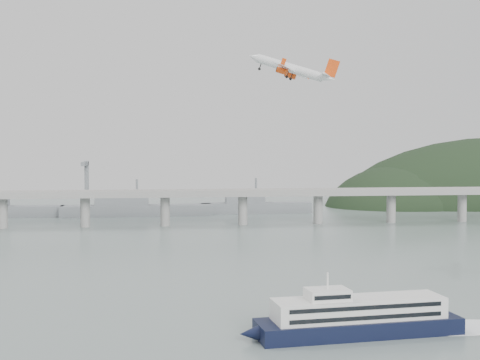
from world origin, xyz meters
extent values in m
plane|color=slate|center=(0.00, 0.00, 0.00)|extent=(900.00, 900.00, 0.00)
cube|color=gray|center=(0.00, 200.00, 20.00)|extent=(800.00, 22.00, 2.20)
cube|color=gray|center=(0.00, 189.50, 22.00)|extent=(800.00, 0.60, 1.80)
cube|color=gray|center=(0.00, 210.50, 22.00)|extent=(800.00, 0.60, 1.80)
cylinder|color=gray|center=(-130.00, 200.00, 9.50)|extent=(6.00, 6.00, 21.00)
cylinder|color=gray|center=(-80.00, 200.00, 9.50)|extent=(6.00, 6.00, 21.00)
cylinder|color=gray|center=(-30.00, 200.00, 9.50)|extent=(6.00, 6.00, 21.00)
cylinder|color=gray|center=(20.00, 200.00, 9.50)|extent=(6.00, 6.00, 21.00)
cylinder|color=gray|center=(70.00, 200.00, 9.50)|extent=(6.00, 6.00, 21.00)
cylinder|color=gray|center=(120.00, 200.00, 9.50)|extent=(6.00, 6.00, 21.00)
cylinder|color=gray|center=(170.00, 200.00, 9.50)|extent=(6.00, 6.00, 21.00)
ellipsoid|color=black|center=(175.00, 320.00, -12.00)|extent=(140.00, 110.00, 96.00)
cube|color=slate|center=(-50.00, 265.00, 4.00)|extent=(110.55, 21.43, 8.00)
cube|color=slate|center=(-61.00, 265.00, 12.00)|extent=(39.01, 16.73, 8.00)
cylinder|color=slate|center=(-50.00, 265.00, 20.00)|extent=(1.60, 1.60, 14.00)
cube|color=slate|center=(40.00, 275.00, 4.00)|extent=(85.00, 13.60, 8.00)
cube|color=slate|center=(31.50, 275.00, 12.00)|extent=(29.75, 11.90, 8.00)
cylinder|color=slate|center=(40.00, 275.00, 20.00)|extent=(1.60, 1.60, 14.00)
cube|color=slate|center=(-90.00, 300.00, 20.00)|extent=(3.00, 3.00, 40.00)
cube|color=slate|center=(-90.00, 290.00, 38.00)|extent=(3.00, 28.00, 3.00)
cube|color=black|center=(18.33, -49.25, 2.18)|extent=(55.43, 18.28, 4.35)
cone|color=black|center=(-10.91, -52.10, 2.18)|extent=(5.84, 4.86, 4.35)
cube|color=silver|center=(18.33, -49.25, 7.07)|extent=(46.55, 15.27, 5.44)
cube|color=black|center=(18.87, -54.72, 8.49)|extent=(41.18, 4.19, 1.09)
cube|color=black|center=(18.87, -54.72, 5.88)|extent=(41.18, 4.19, 1.09)
cube|color=black|center=(17.80, -43.78, 8.49)|extent=(41.18, 4.19, 1.09)
cube|color=black|center=(17.80, -43.78, 5.88)|extent=(41.18, 4.19, 1.09)
cube|color=silver|center=(9.67, -50.09, 11.21)|extent=(11.57, 8.64, 2.83)
cube|color=black|center=(10.04, -53.94, 11.21)|extent=(9.76, 1.08, 1.09)
cylinder|color=silver|center=(9.67, -50.09, 14.69)|extent=(0.59, 0.59, 4.35)
ellipsoid|color=white|center=(48.67, -46.29, 0.05)|extent=(32.72, 18.64, 0.22)
cylinder|color=white|center=(23.70, 68.76, 84.77)|extent=(28.23, 20.02, 13.73)
cone|color=white|center=(8.95, 77.10, 90.41)|extent=(6.82, 6.30, 5.29)
cone|color=white|center=(39.08, 60.09, 79.49)|extent=(7.65, 6.56, 5.64)
cube|color=white|center=(24.29, 68.36, 83.36)|extent=(22.84, 35.95, 4.02)
cube|color=white|center=(38.40, 60.53, 80.58)|extent=(9.43, 13.45, 2.06)
cube|color=#F44910|center=(40.42, 59.60, 83.72)|extent=(6.51, 3.48, 8.48)
cylinder|color=#F44910|center=(25.37, 74.70, 82.11)|extent=(5.82, 4.97, 3.96)
cylinder|color=black|center=(23.43, 75.79, 82.85)|extent=(2.30, 2.71, 2.57)
cube|color=white|center=(25.70, 74.57, 83.17)|extent=(2.84, 1.69, 2.16)
cylinder|color=#F44910|center=(19.51, 63.92, 82.72)|extent=(5.82, 4.97, 3.96)
cylinder|color=black|center=(17.57, 65.02, 83.46)|extent=(2.30, 2.71, 2.57)
cube|color=white|center=(19.85, 63.80, 83.77)|extent=(2.84, 1.69, 2.16)
cylinder|color=black|center=(25.07, 71.12, 81.32)|extent=(1.33, 0.83, 2.69)
cylinder|color=black|center=(24.70, 71.26, 80.15)|extent=(1.60, 1.10, 1.57)
cylinder|color=black|center=(22.30, 66.03, 81.60)|extent=(1.33, 0.83, 2.69)
cylinder|color=black|center=(21.93, 66.16, 80.44)|extent=(1.60, 1.10, 1.57)
cylinder|color=black|center=(11.70, 75.35, 86.04)|extent=(1.33, 0.83, 2.69)
cylinder|color=black|center=(11.33, 75.49, 84.88)|extent=(1.60, 1.10, 1.57)
cube|color=#F44910|center=(35.59, 83.82, 82.99)|extent=(2.39, 1.32, 3.11)
cube|color=#F44910|center=(17.48, 50.52, 84.87)|extent=(2.39, 1.32, 3.11)
camera|label=1|loc=(-33.36, -210.51, 48.63)|focal=48.00mm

